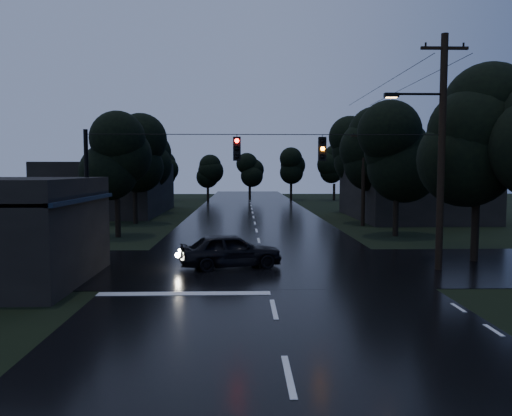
{
  "coord_description": "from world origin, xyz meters",
  "views": [
    {
      "loc": [
        -0.94,
        -10.08,
        4.31
      ],
      "look_at": [
        -0.34,
        13.26,
        2.53
      ],
      "focal_mm": 35.0,
      "sensor_mm": 36.0,
      "label": 1
    }
  ],
  "objects": [
    {
      "name": "car",
      "position": [
        -1.5,
        11.79,
        0.77
      ],
      "size": [
        4.8,
        2.84,
        1.53
      ],
      "primitive_type": "imported",
      "rotation": [
        0.0,
        0.0,
        1.81
      ],
      "color": "black",
      "rests_on": "ground"
    },
    {
      "name": "ground",
      "position": [
        0.0,
        0.0,
        0.0
      ],
      "size": [
        160.0,
        160.0,
        0.0
      ],
      "primitive_type": "plane",
      "color": "black",
      "rests_on": "ground"
    },
    {
      "name": "tree_left_c",
      "position": [
        -10.2,
        40.0,
        5.99
      ],
      "size": [
        4.48,
        4.48,
        9.44
      ],
      "color": "black",
      "rests_on": "ground"
    },
    {
      "name": "main_road",
      "position": [
        0.0,
        30.0,
        0.0
      ],
      "size": [
        12.0,
        120.0,
        0.02
      ],
      "primitive_type": "cube",
      "color": "black",
      "rests_on": "ground"
    },
    {
      "name": "utility_pole_far",
      "position": [
        8.3,
        28.0,
        3.88
      ],
      "size": [
        2.0,
        0.3,
        7.5
      ],
      "color": "black",
      "rests_on": "ground"
    },
    {
      "name": "tree_right_c",
      "position": [
        10.2,
        40.0,
        6.37
      ],
      "size": [
        4.76,
        4.76,
        10.03
      ],
      "color": "black",
      "rests_on": "ground"
    },
    {
      "name": "tree_left_b",
      "position": [
        -9.6,
        30.0,
        5.62
      ],
      "size": [
        4.2,
        4.2,
        8.85
      ],
      "color": "black",
      "rests_on": "ground"
    },
    {
      "name": "tree_left_a",
      "position": [
        -9.0,
        22.0,
        5.24
      ],
      "size": [
        3.92,
        3.92,
        8.26
      ],
      "color": "black",
      "rests_on": "ground"
    },
    {
      "name": "anchor_pole_left",
      "position": [
        -7.5,
        11.0,
        3.0
      ],
      "size": [
        0.18,
        0.18,
        6.0
      ],
      "primitive_type": "cylinder",
      "color": "black",
      "rests_on": "ground"
    },
    {
      "name": "tree_right_a",
      "position": [
        9.0,
        22.0,
        5.62
      ],
      "size": [
        4.2,
        4.2,
        8.85
      ],
      "color": "black",
      "rests_on": "ground"
    },
    {
      "name": "tree_right_b",
      "position": [
        9.6,
        30.0,
        5.99
      ],
      "size": [
        4.48,
        4.48,
        9.44
      ],
      "color": "black",
      "rests_on": "ground"
    },
    {
      "name": "building_far_right",
      "position": [
        14.0,
        34.0,
        2.2
      ],
      "size": [
        10.0,
        14.0,
        4.4
      ],
      "primitive_type": "cube",
      "color": "black",
      "rests_on": "ground"
    },
    {
      "name": "span_signals",
      "position": [
        0.56,
        10.99,
        5.24
      ],
      "size": [
        15.0,
        0.37,
        1.12
      ],
      "color": "black",
      "rests_on": "ground"
    },
    {
      "name": "cross_street",
      "position": [
        0.0,
        12.0,
        0.0
      ],
      "size": [
        60.0,
        9.0,
        0.02
      ],
      "primitive_type": "cube",
      "color": "black",
      "rests_on": "ground"
    },
    {
      "name": "utility_pole_main",
      "position": [
        7.41,
        11.0,
        5.26
      ],
      "size": [
        3.5,
        0.3,
        10.0
      ],
      "color": "black",
      "rests_on": "ground"
    },
    {
      "name": "tree_corner_near",
      "position": [
        10.0,
        13.0,
        5.99
      ],
      "size": [
        4.48,
        4.48,
        9.44
      ],
      "color": "black",
      "rests_on": "ground"
    },
    {
      "name": "building_far_left",
      "position": [
        -14.0,
        40.0,
        2.5
      ],
      "size": [
        10.0,
        16.0,
        5.0
      ],
      "primitive_type": "cube",
      "color": "black",
      "rests_on": "ground"
    }
  ]
}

